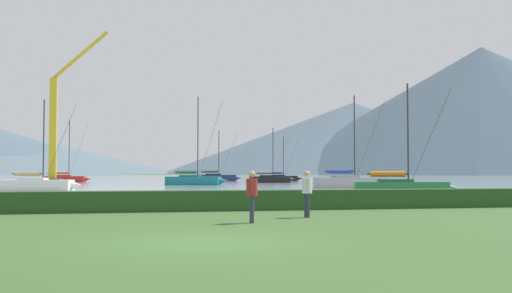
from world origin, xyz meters
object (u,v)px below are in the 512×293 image
(sailboat_slip_5, at_px, (38,184))
(dock_crane, at_px, (55,136))
(sailboat_slip_1, at_px, (281,178))
(sailboat_slip_9, at_px, (270,179))
(person_standing_walker, at_px, (252,192))
(sailboat_slip_0, at_px, (402,187))
(sailboat_slip_6, at_px, (66,178))
(sailboat_slip_10, at_px, (194,180))
(sailboat_slip_4, at_px, (216,177))
(person_seated_viewer, at_px, (307,190))
(sailboat_slip_7, at_px, (350,181))

(sailboat_slip_5, height_order, dock_crane, dock_crane)
(sailboat_slip_1, bearing_deg, sailboat_slip_9, -96.95)
(sailboat_slip_5, distance_m, person_standing_walker, 36.42)
(sailboat_slip_0, height_order, sailboat_slip_6, sailboat_slip_6)
(sailboat_slip_6, bearing_deg, sailboat_slip_10, -48.28)
(sailboat_slip_0, relative_size, person_standing_walker, 4.54)
(sailboat_slip_4, distance_m, person_seated_viewer, 78.31)
(sailboat_slip_0, xyz_separation_m, sailboat_slip_1, (7.08, 60.62, -0.02))
(sailboat_slip_7, bearing_deg, person_seated_viewer, -109.52)
(sailboat_slip_1, bearing_deg, sailboat_slip_5, -112.67)
(sailboat_slip_4, relative_size, sailboat_slip_9, 1.06)
(sailboat_slip_4, bearing_deg, sailboat_slip_9, -64.37)
(sailboat_slip_4, xyz_separation_m, sailboat_slip_9, (5.98, -14.39, -0.08))
(person_seated_viewer, height_order, person_standing_walker, same)
(sailboat_slip_4, xyz_separation_m, person_seated_viewer, (-7.54, -77.94, 0.33))
(person_standing_walker, bearing_deg, sailboat_slip_1, 88.49)
(sailboat_slip_7, xyz_separation_m, sailboat_slip_9, (-1.41, 28.68, -0.09))
(sailboat_slip_0, relative_size, sailboat_slip_6, 0.79)
(sailboat_slip_9, distance_m, person_standing_walker, 67.24)
(sailboat_slip_0, distance_m, sailboat_slip_10, 35.99)
(sailboat_slip_0, distance_m, sailboat_slip_9, 47.41)
(sailboat_slip_6, bearing_deg, sailboat_slip_7, -46.27)
(sailboat_slip_4, height_order, sailboat_slip_7, sailboat_slip_7)
(sailboat_slip_1, relative_size, sailboat_slip_4, 0.89)
(sailboat_slip_7, height_order, sailboat_slip_9, sailboat_slip_7)
(sailboat_slip_6, xyz_separation_m, dock_crane, (1.22, -22.97, 5.16))
(sailboat_slip_6, bearing_deg, person_seated_viewer, -72.38)
(sailboat_slip_10, bearing_deg, sailboat_slip_4, 95.30)
(dock_crane, bearing_deg, sailboat_slip_5, -87.04)
(sailboat_slip_7, xyz_separation_m, dock_crane, (-29.84, 16.22, 5.08))
(sailboat_slip_4, bearing_deg, sailboat_slip_1, -2.83)
(dock_crane, bearing_deg, person_standing_walker, -76.63)
(sailboat_slip_4, bearing_deg, sailboat_slip_5, -112.38)
(sailboat_slip_1, distance_m, sailboat_slip_10, 31.41)
(person_seated_viewer, height_order, dock_crane, dock_crane)
(sailboat_slip_1, xyz_separation_m, sailboat_slip_5, (-32.49, -44.08, 0.01))
(sailboat_slip_1, bearing_deg, sailboat_slip_7, -81.18)
(person_seated_viewer, bearing_deg, sailboat_slip_10, 87.74)
(sailboat_slip_9, bearing_deg, sailboat_slip_7, -78.94)
(sailboat_slip_4, relative_size, sailboat_slip_7, 0.93)
(sailboat_slip_4, distance_m, sailboat_slip_5, 50.07)
(sailboat_slip_6, distance_m, sailboat_slip_10, 29.07)
(sailboat_slip_5, relative_size, sailboat_slip_9, 0.97)
(sailboat_slip_5, height_order, sailboat_slip_9, sailboat_slip_9)
(sailboat_slip_7, bearing_deg, dock_crane, 155.12)
(sailboat_slip_7, height_order, person_standing_walker, sailboat_slip_7)
(sailboat_slip_5, xyz_separation_m, sailboat_slip_9, (27.49, 30.82, 0.00))
(sailboat_slip_0, bearing_deg, sailboat_slip_1, 101.98)
(sailboat_slip_0, distance_m, sailboat_slip_5, 30.31)
(sailboat_slip_10, distance_m, dock_crane, 16.82)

